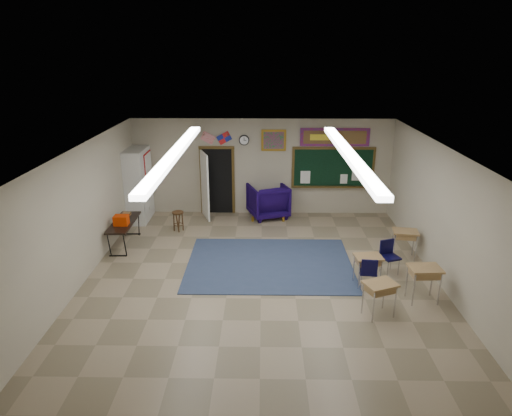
{
  "coord_description": "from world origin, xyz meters",
  "views": [
    {
      "loc": [
        0.03,
        -9.28,
        5.02
      ],
      "look_at": [
        -0.14,
        1.5,
        1.21
      ],
      "focal_mm": 32.0,
      "sensor_mm": 36.0,
      "label": 1
    }
  ],
  "objects_px": {
    "student_desk_front_right": "(404,243)",
    "folding_table": "(125,232)",
    "student_desk_front_left": "(367,269)",
    "wingback_armchair": "(268,201)",
    "wooden_stool": "(178,221)"
  },
  "relations": [
    {
      "from": "wingback_armchair",
      "to": "wooden_stool",
      "type": "relative_size",
      "value": 1.96
    },
    {
      "from": "wingback_armchair",
      "to": "folding_table",
      "type": "relative_size",
      "value": 0.7
    },
    {
      "from": "wooden_stool",
      "to": "student_desk_front_left",
      "type": "bearing_deg",
      "value": -33.26
    },
    {
      "from": "wingback_armchair",
      "to": "folding_table",
      "type": "xyz_separation_m",
      "value": [
        -3.84,
        -2.27,
        -0.15
      ]
    },
    {
      "from": "student_desk_front_left",
      "to": "wooden_stool",
      "type": "bearing_deg",
      "value": 139.39
    },
    {
      "from": "student_desk_front_right",
      "to": "folding_table",
      "type": "relative_size",
      "value": 0.45
    },
    {
      "from": "wingback_armchair",
      "to": "folding_table",
      "type": "bearing_deg",
      "value": 11.6
    },
    {
      "from": "student_desk_front_right",
      "to": "wooden_stool",
      "type": "height_order",
      "value": "student_desk_front_right"
    },
    {
      "from": "student_desk_front_left",
      "to": "folding_table",
      "type": "height_order",
      "value": "folding_table"
    },
    {
      "from": "folding_table",
      "to": "wingback_armchair",
      "type": "bearing_deg",
      "value": 29.68
    },
    {
      "from": "student_desk_front_left",
      "to": "folding_table",
      "type": "xyz_separation_m",
      "value": [
        -6.0,
        2.08,
        -0.03
      ]
    },
    {
      "from": "student_desk_front_left",
      "to": "folding_table",
      "type": "relative_size",
      "value": 0.44
    },
    {
      "from": "wingback_armchair",
      "to": "wooden_stool",
      "type": "height_order",
      "value": "wingback_armchair"
    },
    {
      "from": "student_desk_front_right",
      "to": "folding_table",
      "type": "distance_m",
      "value": 7.25
    },
    {
      "from": "student_desk_front_left",
      "to": "wooden_stool",
      "type": "distance_m",
      "value": 5.68
    }
  ]
}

